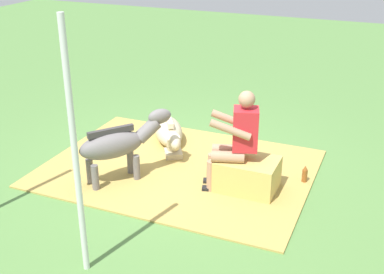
# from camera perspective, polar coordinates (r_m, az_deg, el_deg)

# --- Properties ---
(ground_plane) EXTENTS (24.00, 24.00, 0.00)m
(ground_plane) POSITION_cam_1_polar(r_m,az_deg,el_deg) (6.88, -2.00, -3.55)
(ground_plane) COLOR #568442
(hay_patch) EXTENTS (3.54, 2.64, 0.02)m
(hay_patch) POSITION_cam_1_polar(r_m,az_deg,el_deg) (6.86, -1.52, -3.55)
(hay_patch) COLOR tan
(hay_patch) RESTS_ON ground
(hay_bale) EXTENTS (0.74, 0.55, 0.42)m
(hay_bale) POSITION_cam_1_polar(r_m,az_deg,el_deg) (6.29, 6.31, -4.32)
(hay_bale) COLOR tan
(hay_bale) RESTS_ON ground
(person_seated) EXTENTS (0.72, 0.54, 1.30)m
(person_seated) POSITION_cam_1_polar(r_m,az_deg,el_deg) (6.08, 5.03, -0.05)
(person_seated) COLOR tan
(person_seated) RESTS_ON ground
(pony_standing) EXTENTS (0.96, 1.15, 0.89)m
(pony_standing) POSITION_cam_1_polar(r_m,az_deg,el_deg) (6.40, -8.39, -0.76)
(pony_standing) COLOR slate
(pony_standing) RESTS_ON ground
(pony_lying) EXTENTS (0.95, 1.27, 0.42)m
(pony_lying) POSITION_cam_1_polar(r_m,az_deg,el_deg) (7.50, -2.58, 0.43)
(pony_lying) COLOR beige
(pony_lying) RESTS_ON ground
(soda_bottle) EXTENTS (0.07, 0.07, 0.25)m
(soda_bottle) POSITION_cam_1_polar(r_m,az_deg,el_deg) (6.61, 12.72, -4.22)
(soda_bottle) COLOR brown
(soda_bottle) RESTS_ON ground
(tent_pole_left) EXTENTS (0.06, 0.06, 2.47)m
(tent_pole_left) POSITION_cam_1_polar(r_m,az_deg,el_deg) (4.53, -13.19, -1.93)
(tent_pole_left) COLOR silver
(tent_pole_left) RESTS_ON ground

